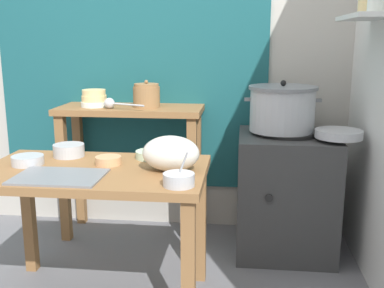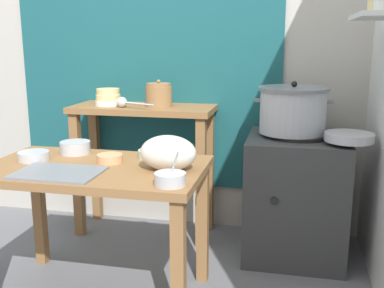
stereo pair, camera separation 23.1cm
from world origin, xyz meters
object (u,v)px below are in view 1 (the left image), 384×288
prep_table (95,190)px  serving_tray (59,177)px  plastic_bag (171,153)px  back_shelf_table (131,139)px  prep_bowl_3 (151,154)px  steamer_pot (282,108)px  prep_bowl_1 (28,160)px  prep_bowl_4 (69,150)px  ladle (111,103)px  stove_block (285,193)px  clay_pot (146,96)px  wide_pan (339,134)px  bowl_stack_enamel (94,99)px  prep_bowl_0 (179,179)px  prep_bowl_2 (108,160)px

prep_table → serving_tray: (-0.11, -0.17, 0.12)m
prep_table → plastic_bag: (0.38, 0.00, 0.20)m
back_shelf_table → prep_bowl_3: 0.70m
steamer_pot → prep_bowl_3: steamer_pot is taller
steamer_pot → prep_bowl_1: 1.51m
prep_bowl_4 → ladle: bearing=81.6°
stove_block → ladle: ladle is taller
stove_block → prep_bowl_1: (-1.35, -0.71, 0.36)m
prep_bowl_4 → stove_block: bearing=23.2°
steamer_pot → clay_pot: steamer_pot is taller
steamer_pot → prep_table: bearing=-141.9°
ladle → wide_pan: size_ratio=1.05×
bowl_stack_enamel → prep_bowl_1: bowl_stack_enamel is taller
stove_block → steamer_pot: bearing=153.4°
prep_bowl_0 → prep_bowl_3: (-0.21, 0.45, -0.01)m
prep_table → steamer_pot: 1.26m
ladle → prep_bowl_4: 0.58m
prep_bowl_0 → prep_bowl_4: bearing=146.3°
clay_pot → plastic_bag: 0.93m
bowl_stack_enamel → prep_bowl_2: (0.32, -0.77, -0.21)m
ladle → plastic_bag: bearing=-56.2°
back_shelf_table → prep_bowl_0: size_ratio=6.12×
bowl_stack_enamel → prep_bowl_3: 0.83m
wide_pan → stove_block: bearing=150.5°
back_shelf_table → steamer_pot: size_ratio=2.05×
back_shelf_table → prep_bowl_1: 0.90m
bowl_stack_enamel → plastic_bag: 1.07m
bowl_stack_enamel → prep_bowl_0: bearing=-56.2°
steamer_pot → prep_bowl_0: bearing=-117.4°
stove_block → serving_tray: bearing=-140.9°
plastic_bag → stove_block: bearing=49.8°
clay_pot → prep_bowl_1: (-0.43, -0.84, -0.23)m
clay_pot → bowl_stack_enamel: (-0.35, -0.02, -0.02)m
stove_block → clay_pot: (-0.92, 0.13, 0.59)m
clay_pot → prep_bowl_3: clay_pot is taller
bowl_stack_enamel → plastic_bag: bearing=-52.4°
ladle → back_shelf_table: bearing=45.0°
stove_block → steamer_pot: steamer_pot is taller
bowl_stack_enamel → serving_tray: bowl_stack_enamel is taller
clay_pot → plastic_bag: (0.30, -0.86, -0.17)m
prep_bowl_0 → prep_bowl_1: 0.84m
prep_bowl_0 → prep_bowl_1: prep_bowl_0 is taller
serving_tray → prep_bowl_4: 0.40m
steamer_pot → prep_bowl_3: (-0.72, -0.53, -0.18)m
stove_block → prep_bowl_2: (-0.95, -0.66, 0.36)m
steamer_pot → prep_bowl_3: bearing=-143.7°
prep_bowl_0 → prep_bowl_4: 0.79m
stove_block → prep_bowl_3: (-0.76, -0.51, 0.36)m
bowl_stack_enamel → serving_tray: 1.05m
plastic_bag → prep_bowl_1: bearing=178.0°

